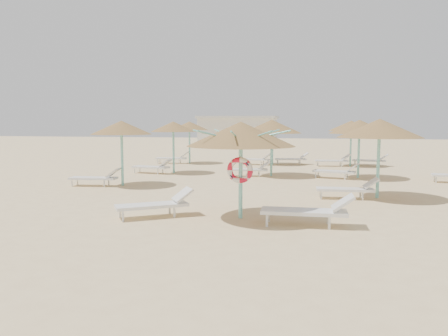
# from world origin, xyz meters

# --- Properties ---
(ground) EXTENTS (120.00, 120.00, 0.00)m
(ground) POSITION_xyz_m (0.00, 0.00, 0.00)
(ground) COLOR #E0C288
(ground) RESTS_ON ground
(main_palapa) EXTENTS (2.92, 2.92, 2.62)m
(main_palapa) POSITION_xyz_m (0.50, 0.18, 2.27)
(main_palapa) COLOR #7CD7CC
(main_palapa) RESTS_ON ground
(lounger_main_a) EXTENTS (2.09, 1.69, 0.76)m
(lounger_main_a) POSITION_xyz_m (-1.78, -0.17, 0.36)
(lounger_main_a) COLOR white
(lounger_main_a) RESTS_ON ground
(lounger_main_b) EXTENTS (2.32, 0.78, 0.83)m
(lounger_main_b) POSITION_xyz_m (2.36, -0.36, 0.40)
(lounger_main_b) COLOR white
(lounger_main_b) RESTS_ON ground
(palapa_field) EXTENTS (20.49, 14.04, 2.72)m
(palapa_field) POSITION_xyz_m (2.62, 9.61, 2.31)
(palapa_field) COLOR #7CD7CC
(palapa_field) RESTS_ON ground
(service_hut) EXTENTS (8.40, 4.40, 3.25)m
(service_hut) POSITION_xyz_m (-6.00, 35.00, 1.64)
(service_hut) COLOR silver
(service_hut) RESTS_ON ground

